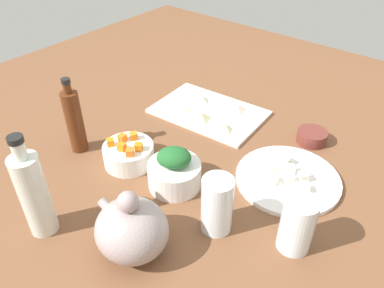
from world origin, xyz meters
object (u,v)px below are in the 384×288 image
Objects in this scene: bottle_0 at (34,193)px; teapot at (132,229)px; bowl_small_side at (312,137)px; drinking_glass_2 at (217,205)px; cutting_board at (209,112)px; bowl_carrots at (129,154)px; drinking_glass_0 at (297,225)px; plate_tofu at (288,179)px; bowl_greens at (175,175)px; bottle_1 at (74,121)px.

teapot is at bearing -156.81° from bottle_0.
bowl_small_side is 0.61× the size of drinking_glass_2.
bowl_carrots reaches higher than cutting_board.
drinking_glass_0 is (-42.91, -29.05, -3.94)cm from bottle_0.
plate_tofu is 57.38cm from bottle_0.
plate_tofu is at bearing -125.62° from bottle_0.
bottle_0 is 51.97cm from drinking_glass_0.
bowl_greens is 0.78× the size of teapot.
plate_tofu is at bearing -154.47° from bottle_1.
cutting_board is 59.36cm from bottle_0.
plate_tofu is 1.20× the size of bottle_1.
drinking_glass_2 reaches higher than bowl_greens.
bowl_carrots is 1.04× the size of drinking_glass_0.
bowl_small_side reaches higher than plate_tofu.
bowl_small_side is at bearing -70.60° from drinking_glass_0.
teapot is at bearing 69.51° from plate_tofu.
bowl_carrots reaches higher than plate_tofu.
drinking_glass_2 is at bearing 86.68° from bowl_small_side.
drinking_glass_0 is 0.94× the size of drinking_glass_2.
drinking_glass_0 reaches higher than bowl_greens.
drinking_glass_2 is at bearing -121.29° from teapot.
bottle_0 is (32.95, 45.99, 9.55)cm from plate_tofu.
bottle_1 is (29.38, 5.43, 5.96)cm from bowl_greens.
bowl_carrots is 0.54× the size of bottle_0.
drinking_glass_2 reaches higher than bowl_carrots.
bowl_carrots is (35.14, 19.45, 2.05)cm from plate_tofu.
bottle_0 reaches higher than drinking_glass_0.
bowl_small_side is at bearing -130.47° from bowl_carrots.
bottle_0 reaches higher than bottle_1.
bowl_greens is 0.98× the size of bowl_carrots.
drinking_glass_2 is (14.95, 5.90, 0.41)cm from drinking_glass_0.
bowl_small_side is (2.59, -18.69, 1.12)cm from plate_tofu.
bowl_greens is 20.77cm from teapot.
drinking_glass_0 is 16.08cm from drinking_glass_2.
drinking_glass_0 is at bearing 120.45° from plate_tofu.
bowl_carrots is at bearing 49.53° from bowl_small_side.
bottle_0 is at bearing 39.63° from drinking_glass_2.
drinking_glass_0 is (-59.83, -6.89, -2.87)cm from bottle_1.
bowl_carrots is at bearing 3.19° from drinking_glass_0.
drinking_glass_2 is at bearing -178.73° from bottle_1.
bottle_1 is at bearing 6.57° from drinking_glass_0.
teapot reaches higher than cutting_board.
bottle_1 reaches higher than bowl_carrots.
drinking_glass_0 is at bearing 109.40° from bowl_small_side.
bottle_1 is 44.96cm from drinking_glass_2.
bottle_0 is 1.93× the size of drinking_glass_0.
teapot is 0.68× the size of bottle_0.
bottle_0 is (-0.72, 58.57, 9.65)cm from cutting_board.
teapot reaches higher than plate_tofu.
drinking_glass_2 is (4.99, 22.83, 6.01)cm from plate_tofu.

